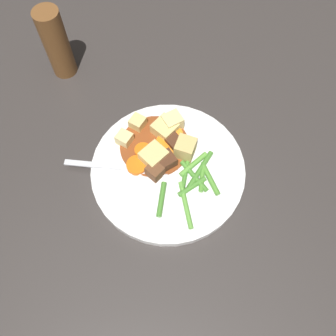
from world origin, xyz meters
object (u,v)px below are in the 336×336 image
object	(u,v)px
carrot_slice_4	(137,165)
potato_chunk_5	(154,156)
potato_chunk_3	(172,122)
potato_chunk_4	(138,123)
meat_chunk_2	(165,161)
carrot_slice_2	(143,151)
potato_chunk_2	(165,129)
meat_chunk_0	(154,170)
meat_chunk_1	(174,143)
dinner_plate	(168,170)
carrot_slice_3	(168,151)
pepper_mill	(56,44)
potato_chunk_1	(124,139)
fork	(119,167)
carrot_slice_0	(165,143)
potato_chunk_0	(185,148)
carrot_slice_1	(176,135)

from	to	relation	value
carrot_slice_4	potato_chunk_5	xyz separation A→B (m)	(-0.00, -0.03, 0.01)
potato_chunk_3	potato_chunk_4	size ratio (longest dim) A/B	1.28
potato_chunk_3	meat_chunk_2	size ratio (longest dim) A/B	1.03
carrot_slice_2	potato_chunk_2	size ratio (longest dim) A/B	0.76
meat_chunk_0	meat_chunk_1	xyz separation A→B (m)	(0.03, -0.05, -0.00)
dinner_plate	carrot_slice_3	xyz separation A→B (m)	(0.03, -0.01, 0.01)
carrot_slice_2	potato_chunk_2	xyz separation A→B (m)	(0.02, -0.05, 0.01)
meat_chunk_2	pepper_mill	bearing A→B (deg)	13.67
potato_chunk_2	meat_chunk_0	size ratio (longest dim) A/B	1.50
meat_chunk_2	pepper_mill	xyz separation A→B (m)	(0.29, 0.07, 0.04)
carrot_slice_4	potato_chunk_5	distance (m)	0.03
meat_chunk_1	meat_chunk_2	xyz separation A→B (m)	(-0.02, 0.03, 0.00)
carrot_slice_3	meat_chunk_0	world-z (taller)	meat_chunk_0
potato_chunk_1	fork	world-z (taller)	potato_chunk_1
pepper_mill	fork	bearing A→B (deg)	179.76
meat_chunk_0	fork	bearing A→B (deg)	52.23
meat_chunk_2	pepper_mill	distance (m)	0.30
carrot_slice_3	carrot_slice_4	distance (m)	0.06
carrot_slice_0	potato_chunk_2	distance (m)	0.03
carrot_slice_4	potato_chunk_0	size ratio (longest dim) A/B	1.02
potato_chunk_0	pepper_mill	xyz separation A→B (m)	(0.28, 0.11, 0.04)
carrot_slice_3	potato_chunk_5	distance (m)	0.03
potato_chunk_0	meat_chunk_0	size ratio (longest dim) A/B	1.38
carrot_slice_3	potato_chunk_4	distance (m)	0.08
carrot_slice_1	potato_chunk_0	distance (m)	0.04
dinner_plate	meat_chunk_1	world-z (taller)	meat_chunk_1
potato_chunk_0	potato_chunk_2	bearing A→B (deg)	10.55
carrot_slice_0	fork	size ratio (longest dim) A/B	0.20
potato_chunk_2	carrot_slice_2	bearing A→B (deg)	107.82
carrot_slice_4	potato_chunk_3	bearing A→B (deg)	-65.82
dinner_plate	potato_chunk_5	distance (m)	0.03
carrot_slice_1	potato_chunk_2	bearing A→B (deg)	36.56
dinner_plate	carrot_slice_0	distance (m)	0.05
dinner_plate	pepper_mill	world-z (taller)	pepper_mill
carrot_slice_1	carrot_slice_2	xyz separation A→B (m)	(-0.00, 0.06, -0.00)
carrot_slice_2	meat_chunk_2	distance (m)	0.04
carrot_slice_3	carrot_slice_4	bearing A→B (deg)	88.62
carrot_slice_1	potato_chunk_5	world-z (taller)	potato_chunk_5
carrot_slice_2	potato_chunk_5	distance (m)	0.03
carrot_slice_1	meat_chunk_0	size ratio (longest dim) A/B	1.00
pepper_mill	meat_chunk_1	bearing A→B (deg)	-158.93
potato_chunk_0	pepper_mill	distance (m)	0.31
potato_chunk_1	meat_chunk_1	xyz separation A→B (m)	(-0.05, -0.07, -0.00)
potato_chunk_3	meat_chunk_1	distance (m)	0.04
potato_chunk_0	meat_chunk_2	bearing A→B (deg)	93.04
meat_chunk_2	fork	bearing A→B (deg)	66.27
dinner_plate	pepper_mill	distance (m)	0.31
carrot_slice_0	carrot_slice_1	size ratio (longest dim) A/B	1.21
potato_chunk_1	potato_chunk_4	bearing A→B (deg)	-62.30
carrot_slice_2	carrot_slice_3	world-z (taller)	carrot_slice_3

